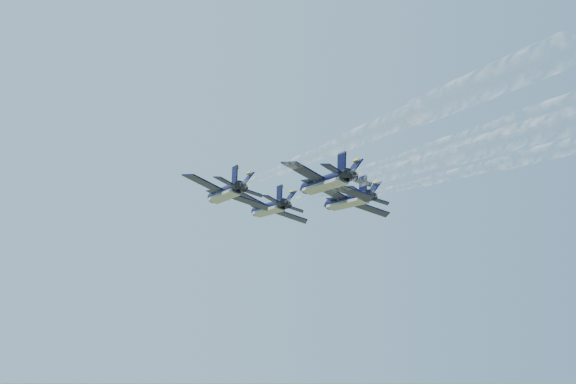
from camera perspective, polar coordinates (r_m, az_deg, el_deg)
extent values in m
cylinder|color=black|center=(116.24, -1.50, -1.26)|extent=(4.25, 13.58, 2.18)
cone|color=black|center=(123.72, -2.76, -1.80)|extent=(2.57, 2.94, 2.18)
ellipsoid|color=black|center=(119.58, -1.98, -1.25)|extent=(1.57, 2.59, 1.10)
cube|color=gray|center=(116.07, -1.60, -1.56)|extent=(3.45, 12.13, 0.92)
cube|color=black|center=(114.58, -2.90, -0.61)|extent=(6.47, 5.43, 2.07)
cube|color=yellow|center=(116.22, -3.16, -0.69)|extent=(5.02, 2.79, 2.05)
cube|color=black|center=(116.43, 0.13, -1.88)|extent=(6.05, 4.07, 2.07)
cube|color=yellow|center=(118.04, -0.17, -1.95)|extent=(5.44, 1.20, 2.05)
cube|color=black|center=(109.73, -1.35, -0.36)|extent=(3.01, 2.69, 0.98)
cube|color=black|center=(110.93, 0.60, -1.19)|extent=(2.83, 2.15, 0.98)
cube|color=black|center=(111.12, -0.67, 0.00)|extent=(0.55, 2.23, 2.63)
cube|color=black|center=(111.60, 0.11, -0.34)|extent=(2.03, 2.46, 2.20)
cylinder|color=black|center=(109.51, -0.46, -0.68)|extent=(1.58, 1.42, 1.41)
cylinder|color=black|center=(109.76, -0.04, -0.86)|extent=(1.58, 1.42, 1.41)
cylinder|color=black|center=(102.69, -4.98, -0.03)|extent=(4.25, 13.58, 2.18)
cone|color=black|center=(110.30, -6.16, -0.72)|extent=(2.57, 2.94, 2.18)
ellipsoid|color=black|center=(106.09, -5.41, -0.07)|extent=(1.57, 2.59, 1.10)
cube|color=gray|center=(102.53, -5.10, -0.37)|extent=(3.45, 12.13, 0.92)
cube|color=black|center=(101.25, -6.62, 0.73)|extent=(6.47, 5.43, 2.07)
cube|color=yellow|center=(102.91, -6.85, 0.61)|extent=(5.02, 2.79, 2.05)
cube|color=black|center=(102.67, -3.13, -0.74)|extent=(6.05, 4.07, 2.07)
cube|color=yellow|center=(104.31, -3.41, -0.83)|extent=(5.44, 1.20, 2.05)
cube|color=black|center=(96.23, -5.04, 1.07)|extent=(3.01, 2.69, 0.98)
cube|color=black|center=(97.15, -2.78, 0.11)|extent=(2.83, 2.15, 0.98)
cube|color=black|center=(97.54, -4.21, 1.47)|extent=(0.55, 2.23, 2.63)
cube|color=black|center=(97.91, -3.31, 1.08)|extent=(2.03, 2.46, 2.20)
cylinder|color=black|center=(95.88, -4.04, 0.71)|extent=(1.58, 1.42, 1.41)
cylinder|color=black|center=(96.08, -3.55, 0.51)|extent=(1.58, 1.42, 1.41)
cylinder|color=black|center=(109.27, 4.76, -0.65)|extent=(4.25, 13.58, 2.18)
cone|color=black|center=(116.42, 3.03, -1.26)|extent=(2.57, 2.94, 2.18)
ellipsoid|color=black|center=(112.48, 4.07, -0.66)|extent=(1.57, 2.59, 1.10)
cube|color=gray|center=(109.07, 4.67, -0.97)|extent=(3.45, 12.13, 0.92)
cube|color=black|center=(107.33, 3.37, 0.05)|extent=(6.47, 5.43, 2.07)
cube|color=yellow|center=(108.90, 3.01, -0.05)|extent=(5.02, 2.79, 2.05)
cube|color=black|center=(109.81, 6.47, -1.31)|extent=(6.05, 4.07, 2.07)
cube|color=yellow|center=(111.34, 6.07, -1.39)|extent=(5.44, 1.20, 2.05)
cube|color=black|center=(102.86, 5.32, 0.34)|extent=(3.01, 2.69, 0.98)
cube|color=black|center=(104.46, 7.30, -0.54)|extent=(2.83, 2.15, 0.98)
cube|color=black|center=(104.39, 5.95, 0.72)|extent=(0.55, 2.23, 2.63)
cube|color=black|center=(105.03, 6.74, 0.36)|extent=(2.03, 2.46, 2.20)
cylinder|color=black|center=(102.82, 6.27, 0.01)|extent=(1.58, 1.42, 1.41)
cylinder|color=black|center=(103.17, 6.70, -0.19)|extent=(1.58, 1.42, 1.41)
cylinder|color=black|center=(94.69, 2.99, 0.81)|extent=(4.25, 13.58, 2.18)
cone|color=black|center=(101.92, 1.14, 0.01)|extent=(2.57, 2.94, 2.18)
ellipsoid|color=black|center=(97.94, 2.26, 0.75)|extent=(1.57, 2.59, 1.10)
cube|color=gray|center=(94.48, 2.88, 0.45)|extent=(3.45, 12.13, 0.92)
cube|color=black|center=(92.87, 1.34, 1.65)|extent=(6.47, 5.43, 2.07)
cube|color=yellow|center=(94.46, 0.96, 1.51)|extent=(5.02, 2.79, 2.05)
cube|color=black|center=(95.11, 4.97, 0.05)|extent=(6.05, 4.07, 2.07)
cube|color=yellow|center=(96.65, 4.54, -0.07)|extent=(5.44, 1.20, 2.05)
cube|color=black|center=(88.31, 3.51, 2.08)|extent=(3.01, 2.69, 0.98)
cube|color=black|center=(89.76, 5.85, 1.01)|extent=(2.83, 2.15, 0.98)
cube|color=black|center=(89.82, 4.27, 2.48)|extent=(0.55, 2.23, 2.63)
cube|color=black|center=(90.40, 5.21, 2.05)|extent=(2.03, 2.46, 2.20)
cylinder|color=black|center=(88.20, 4.62, 1.68)|extent=(1.58, 1.42, 1.41)
cylinder|color=black|center=(88.51, 5.13, 1.45)|extent=(1.58, 1.42, 1.41)
cylinder|color=white|center=(102.61, 1.32, -0.06)|extent=(3.64, 15.92, 1.16)
cylinder|color=white|center=(89.18, 5.04, 1.52)|extent=(4.07, 15.99, 1.59)
cylinder|color=white|center=(76.35, 10.06, 3.64)|extent=(4.57, 16.07, 2.11)
cylinder|color=white|center=(64.48, 17.06, 6.53)|extent=(5.16, 16.16, 2.70)
cylinder|color=white|center=(88.82, -2.27, 1.54)|extent=(3.64, 15.92, 1.16)
cylinder|color=white|center=(75.13, 1.50, 3.71)|extent=(4.07, 15.99, 1.59)
cylinder|color=white|center=(62.05, 6.94, 6.80)|extent=(4.57, 16.07, 2.11)
cylinder|color=white|center=(50.09, 15.25, 11.32)|extent=(5.16, 16.16, 2.70)
cylinder|color=white|center=(96.40, 8.63, 0.71)|extent=(3.64, 15.92, 1.16)
cylinder|color=white|center=(84.00, 13.75, 2.51)|extent=(4.07, 15.99, 1.59)
cylinder|color=white|center=(72.61, 20.57, 4.87)|extent=(4.57, 16.07, 2.11)
cylinder|color=white|center=(81.71, 7.28, 2.65)|extent=(3.64, 15.92, 1.16)
cylinder|color=white|center=(69.31, 13.25, 5.19)|extent=(4.07, 15.99, 1.59)
cylinder|color=white|center=(58.16, 21.74, 8.65)|extent=(4.57, 16.07, 2.11)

